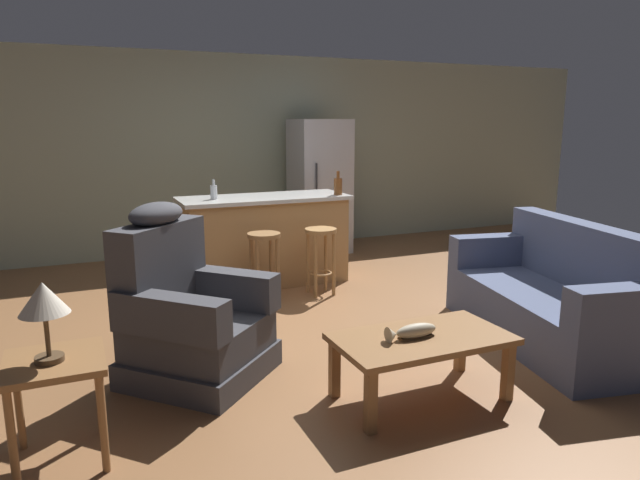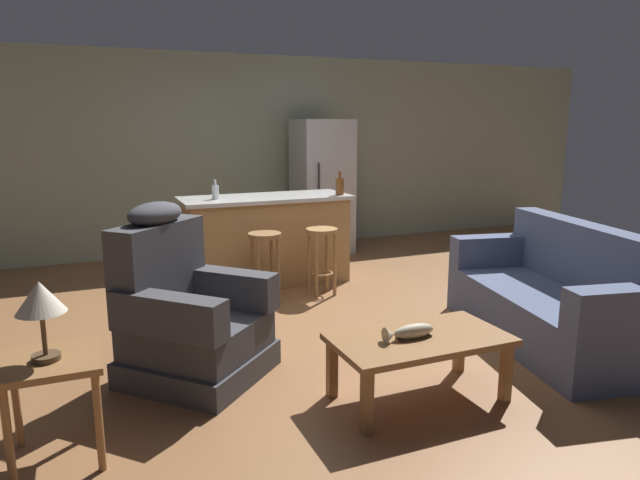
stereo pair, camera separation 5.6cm
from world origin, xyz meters
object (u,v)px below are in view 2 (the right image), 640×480
Objects in this scene: kitchen_island at (266,240)px; refrigerator at (322,186)px; fish_figurine at (409,332)px; couch at (555,300)px; bar_stool_left at (265,254)px; table_lamp at (40,301)px; bottle_tall_green at (215,192)px; bottle_short_amber at (340,186)px; end_table at (52,376)px; recliner_near_lamp at (187,316)px; coffee_table at (419,345)px; bar_stool_right at (322,249)px.

kitchen_island is 1.02× the size of refrigerator.
couch is (1.61, 0.42, -0.12)m from fish_figurine.
couch reaches higher than bar_stool_left.
table_lamp is at bearing 15.60° from couch.
refrigerator is at bearing 52.95° from bar_stool_left.
refrigerator reaches higher than couch.
refrigerator reaches higher than bar_stool_left.
couch is 2.99m from kitchen_island.
bar_stool_left is 3.39× the size of bottle_tall_green.
bottle_tall_green is 1.33m from bottle_short_amber.
bar_stool_left reaches higher than end_table.
bottle_short_amber is (-0.39, -1.40, 0.17)m from refrigerator.
recliner_near_lamp is 5.99× the size of bottle_tall_green.
couch is at bearing -49.76° from bottle_tall_green.
table_lamp is 1.60× the size of bottle_short_amber.
refrigerator reaches higher than recliner_near_lamp.
kitchen_island is (-1.59, 2.53, 0.14)m from couch.
fish_figurine is 2.33m from bar_stool_left.
bar_stool_left is at bearing 49.83° from end_table.
kitchen_island is at bearing -46.39° from couch.
refrigerator is (1.19, 4.15, 0.42)m from fish_figurine.
fish_figurine is at bearing -90.37° from kitchen_island.
recliner_near_lamp is at bearing -137.66° from bottle_short_amber.
table_lamp is (-3.63, -0.26, 0.53)m from couch.
bar_stool_left is 1.22m from bottle_short_amber.
bottle_short_amber is (1.99, 1.81, 0.62)m from recliner_near_lamp.
bottle_short_amber is at bearing 88.41° from recliner_near_lamp.
bottle_short_amber is (0.71, 2.74, 0.68)m from coffee_table.
table_lamp is at bearing -126.89° from end_table.
coffee_table is at bearing 6.97° from fish_figurine.
recliner_near_lamp is 2.19m from bottle_tall_green.
couch is 2.25m from bar_stool_right.
couch reaches higher than bar_stool_right.
bar_stool_right is 0.39× the size of refrigerator.
recliner_near_lamp is 1.76× the size of bar_stool_right.
fish_figurine is 3.03m from bottle_tall_green.
couch is 3.37m from bottle_tall_green.
bottle_short_amber is (2.80, 2.57, 0.59)m from end_table.
bottle_short_amber is (1.32, -0.19, 0.02)m from bottle_tall_green.
bottle_short_amber is (0.39, 0.43, 0.58)m from bar_stool_right.
bottle_tall_green is at bearing 61.69° from table_lamp.
coffee_table is 4.32m from refrigerator.
couch is 1.15× the size of refrigerator.
refrigerator is 1.46m from bottle_short_amber.
bottle_short_amber is (0.80, 2.75, 0.58)m from fish_figurine.
kitchen_island reaches higher than coffee_table.
couch is at bearing -46.54° from bar_stool_left.
bar_stool_left is 0.60m from bar_stool_right.
bar_stool_right is (0.39, -0.63, -0.01)m from kitchen_island.
fish_figurine is at bearing -99.89° from bar_stool_right.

